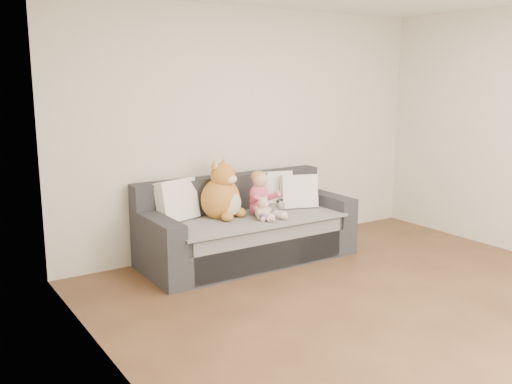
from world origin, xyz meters
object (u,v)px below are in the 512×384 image
toddler (261,197)px  sippy_cup (262,216)px  plush_cat (222,195)px  teddy_bear (263,210)px  sofa (246,231)px

toddler → sippy_cup: bearing=-122.5°
plush_cat → sippy_cup: plush_cat is taller
teddy_bear → plush_cat: bearing=118.3°
plush_cat → sippy_cup: bearing=-78.1°
teddy_bear → sofa: bearing=85.4°
teddy_bear → sippy_cup: size_ratio=2.42×
plush_cat → teddy_bear: 0.45m
sofa → toddler: toddler is taller
toddler → teddy_bear: (-0.09, -0.18, -0.10)m
sofa → teddy_bear: (0.04, -0.26, 0.26)m
sofa → toddler: size_ratio=4.67×
sofa → sippy_cup: sofa is taller
toddler → plush_cat: bearing=157.6°
sofa → plush_cat: 0.47m
sippy_cup → teddy_bear: bearing=46.0°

